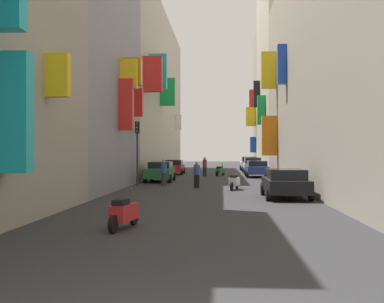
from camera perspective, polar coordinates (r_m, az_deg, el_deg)
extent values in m
plane|color=#2D2D30|center=(34.50, 2.40, -3.61)|extent=(140.00, 140.00, 0.00)
cube|color=yellow|center=(16.14, -16.07, 8.94)|extent=(0.77, 0.35, 1.44)
cube|color=#19B2BF|center=(12.99, -20.79, 4.46)|extent=(0.81, 0.51, 3.13)
cube|color=gray|center=(28.00, -14.78, 8.57)|extent=(6.00, 12.89, 12.67)
cube|color=red|center=(29.84, -6.76, 5.94)|extent=(0.79, 0.45, 1.78)
cube|color=red|center=(26.57, -8.04, 5.69)|extent=(0.80, 0.50, 2.88)
cube|color=yellow|center=(27.10, -7.72, 9.35)|extent=(0.97, 0.40, 1.66)
cube|color=orange|center=(27.72, -7.32, 9.62)|extent=(1.11, 0.56, 1.57)
cube|color=#B2A899|center=(49.72, -6.55, 6.99)|extent=(6.00, 31.72, 16.45)
cube|color=#19B2BF|center=(37.81, -4.14, 9.68)|extent=(1.39, 0.62, 2.80)
cube|color=green|center=(43.99, -2.99, 7.27)|extent=(1.40, 0.61, 2.58)
cube|color=white|center=(58.12, -1.67, 3.59)|extent=(0.70, 0.41, 1.82)
cube|color=red|center=(34.88, -4.81, 9.39)|extent=(1.37, 0.62, 2.60)
cube|color=#9E9384|center=(25.10, 20.78, 11.69)|extent=(6.00, 38.14, 14.50)
cube|color=orange|center=(36.19, 9.45, 1.91)|extent=(1.19, 0.60, 3.02)
cube|color=yellow|center=(37.16, 9.37, 9.76)|extent=(1.20, 0.58, 2.81)
cube|color=blue|center=(31.73, 10.91, 10.40)|extent=(0.61, 0.60, 2.59)
cube|color=#BCB29E|center=(51.24, 11.91, 9.24)|extent=(6.00, 14.97, 20.80)
cube|color=green|center=(45.95, 8.48, 5.02)|extent=(0.81, 0.59, 2.83)
cube|color=black|center=(53.19, 7.90, 6.96)|extent=(0.70, 0.50, 2.96)
cube|color=#9E9384|center=(61.76, 10.45, 6.11)|extent=(6.00, 6.89, 17.50)
cube|color=blue|center=(58.79, 7.46, 0.82)|extent=(0.72, 0.62, 1.94)
cube|color=red|center=(63.02, 7.28, 6.20)|extent=(0.61, 0.42, 2.89)
cube|color=yellow|center=(58.87, 7.20, 4.25)|extent=(1.27, 0.47, 2.36)
cube|color=#B21E1E|center=(44.44, -2.20, -2.03)|extent=(1.66, 4.18, 0.60)
cube|color=black|center=(44.63, -2.17, -1.33)|extent=(1.47, 2.34, 0.47)
cylinder|color=black|center=(43.00, -1.28, -2.50)|extent=(0.18, 0.60, 0.60)
cylinder|color=black|center=(43.18, -3.48, -2.49)|extent=(0.18, 0.60, 0.60)
cylinder|color=black|center=(45.75, -0.98, -2.35)|extent=(0.18, 0.60, 0.60)
cylinder|color=black|center=(45.91, -3.05, -2.34)|extent=(0.18, 0.60, 0.60)
cube|color=white|center=(54.64, 6.95, -1.61)|extent=(1.83, 4.07, 0.70)
cube|color=black|center=(54.43, 6.96, -0.94)|extent=(1.61, 2.28, 0.57)
cylinder|color=black|center=(55.95, 5.94, -1.93)|extent=(0.18, 0.60, 0.60)
cylinder|color=black|center=(56.05, 7.81, -1.92)|extent=(0.18, 0.60, 0.60)
cylinder|color=black|center=(53.27, 6.05, -2.02)|extent=(0.18, 0.60, 0.60)
cylinder|color=black|center=(53.38, 8.01, -2.02)|extent=(0.18, 0.60, 0.60)
cube|color=#236638|center=(33.72, -3.89, -2.61)|extent=(1.72, 4.27, 0.67)
cube|color=black|center=(33.91, -3.85, -1.64)|extent=(1.52, 2.39, 0.46)
cylinder|color=black|center=(32.24, -2.70, -3.32)|extent=(0.18, 0.60, 0.60)
cylinder|color=black|center=(32.47, -5.73, -3.30)|extent=(0.18, 0.60, 0.60)
cylinder|color=black|center=(35.03, -2.19, -3.06)|extent=(0.18, 0.60, 0.60)
cylinder|color=black|center=(35.25, -4.98, -3.04)|extent=(0.18, 0.60, 0.60)
cube|color=#B7B7BC|center=(47.57, 7.37, -1.85)|extent=(1.74, 4.38, 0.67)
cube|color=black|center=(47.34, 7.39, -1.09)|extent=(1.53, 2.45, 0.60)
cylinder|color=black|center=(48.98, 6.25, -2.20)|extent=(0.18, 0.60, 0.60)
cylinder|color=black|center=(49.09, 8.28, -2.19)|extent=(0.18, 0.60, 0.60)
cylinder|color=black|center=(46.10, 6.41, -2.33)|extent=(0.18, 0.60, 0.60)
cylinder|color=black|center=(46.21, 8.57, -2.33)|extent=(0.18, 0.60, 0.60)
cube|color=black|center=(22.16, 11.32, -4.05)|extent=(1.85, 4.18, 0.60)
cube|color=black|center=(21.92, 11.39, -2.72)|extent=(1.63, 2.34, 0.46)
cylinder|color=black|center=(23.45, 8.62, -4.56)|extent=(0.18, 0.60, 0.60)
cylinder|color=black|center=(23.68, 13.09, -4.52)|extent=(0.18, 0.60, 0.60)
cylinder|color=black|center=(20.71, 9.28, -5.16)|extent=(0.18, 0.60, 0.60)
cylinder|color=black|center=(20.97, 14.33, -5.10)|extent=(0.18, 0.60, 0.60)
cube|color=navy|center=(40.06, 7.91, -2.23)|extent=(1.74, 4.39, 0.63)
cube|color=black|center=(39.82, 7.93, -1.46)|extent=(1.53, 2.46, 0.46)
cylinder|color=black|center=(41.46, 6.57, -2.59)|extent=(0.18, 0.60, 0.60)
cylinder|color=black|center=(41.59, 8.96, -2.58)|extent=(0.18, 0.60, 0.60)
cylinder|color=black|center=(38.57, 6.78, -2.78)|extent=(0.18, 0.60, 0.60)
cylinder|color=black|center=(38.71, 9.35, -2.77)|extent=(0.18, 0.60, 0.60)
cube|color=#287F3D|center=(41.55, 3.45, -2.36)|extent=(0.83, 1.23, 0.45)
cube|color=black|center=(41.33, 3.34, -1.95)|extent=(0.50, 0.64, 0.16)
cylinder|color=#4C4C51|center=(42.07, 3.75, -1.88)|extent=(0.16, 0.28, 0.68)
cylinder|color=black|center=(42.22, 3.82, -2.62)|extent=(0.27, 0.48, 0.48)
cylinder|color=black|center=(40.89, 3.08, -2.71)|extent=(0.27, 0.48, 0.48)
cube|color=orange|center=(26.85, 10.43, -3.63)|extent=(0.69, 1.16, 0.45)
cube|color=black|center=(26.64, 10.59, -3.00)|extent=(0.45, 0.62, 0.16)
cylinder|color=#4C4C51|center=(27.34, 10.03, -2.88)|extent=(0.12, 0.28, 0.68)
cylinder|color=black|center=(27.50, 9.93, -4.02)|extent=(0.21, 0.49, 0.48)
cylinder|color=black|center=(26.23, 10.96, -4.21)|extent=(0.21, 0.49, 0.48)
cube|color=silver|center=(26.52, 5.19, -3.68)|extent=(0.69, 1.24, 0.45)
cube|color=black|center=(26.29, 5.09, -3.04)|extent=(0.44, 0.62, 0.16)
cylinder|color=#4C4C51|center=(27.07, 5.44, -2.91)|extent=(0.12, 0.28, 0.68)
cylinder|color=black|center=(27.25, 5.50, -4.05)|extent=(0.21, 0.49, 0.48)
cylinder|color=black|center=(25.82, 4.86, -4.28)|extent=(0.21, 0.49, 0.48)
cube|color=red|center=(13.23, -8.29, -7.35)|extent=(0.66, 1.22, 0.45)
cube|color=black|center=(13.00, -8.67, -6.13)|extent=(0.42, 0.61, 0.16)
cylinder|color=#4C4C51|center=(13.73, -7.33, -5.72)|extent=(0.11, 0.28, 0.68)
cylinder|color=black|center=(13.93, -7.10, -7.92)|extent=(0.19, 0.49, 0.48)
cylinder|color=black|center=(12.61, -9.60, -8.75)|extent=(0.19, 0.49, 0.48)
cylinder|color=#363636|center=(29.49, -3.47, -3.43)|extent=(0.40, 0.40, 0.81)
cylinder|color=#335199|center=(29.46, -3.47, -2.03)|extent=(0.48, 0.48, 0.64)
sphere|color=tan|center=(29.45, -3.47, -1.19)|extent=(0.22, 0.22, 0.22)
cylinder|color=#292929|center=(40.75, 1.56, -2.48)|extent=(0.44, 0.44, 0.82)
cylinder|color=maroon|center=(40.73, 1.56, -1.45)|extent=(0.53, 0.53, 0.65)
sphere|color=tan|center=(40.72, 1.56, -0.84)|extent=(0.22, 0.22, 0.22)
cylinder|color=black|center=(27.97, 0.59, -3.66)|extent=(0.45, 0.45, 0.76)
cylinder|color=#335199|center=(27.93, 0.59, -2.26)|extent=(0.53, 0.53, 0.60)
sphere|color=tan|center=(27.92, 0.59, -1.43)|extent=(0.21, 0.21, 0.21)
cylinder|color=#2D2D2D|center=(30.00, -6.70, -0.96)|extent=(0.12, 0.12, 3.33)
cube|color=black|center=(30.04, -6.70, 2.93)|extent=(0.26, 0.26, 0.75)
sphere|color=red|center=(29.92, -6.75, 3.42)|extent=(0.14, 0.14, 0.14)
sphere|color=orange|center=(29.90, -6.75, 2.94)|extent=(0.14, 0.14, 0.14)
sphere|color=green|center=(29.89, -6.75, 2.46)|extent=(0.14, 0.14, 0.14)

